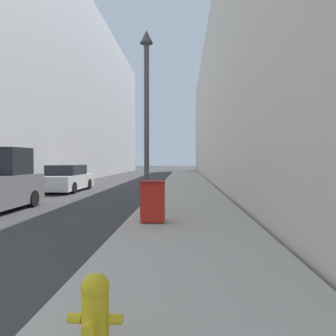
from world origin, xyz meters
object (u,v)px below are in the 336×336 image
at_px(trash_bin, 153,201).
at_px(parked_sedan_near, 67,179).
at_px(fire_hydrant, 95,311).
at_px(lamppost, 147,105).

height_order(trash_bin, parked_sedan_near, parked_sedan_near).
distance_m(fire_hydrant, parked_sedan_near, 16.98).
relative_size(trash_bin, parked_sedan_near, 0.24).
bearing_deg(lamppost, fire_hydrant, -86.45).
distance_m(trash_bin, parked_sedan_near, 11.49).
bearing_deg(trash_bin, parked_sedan_near, 121.31).
height_order(fire_hydrant, lamppost, lamppost).
bearing_deg(lamppost, parked_sedan_near, 127.28).
bearing_deg(trash_bin, lamppost, 100.28).
height_order(fire_hydrant, trash_bin, trash_bin).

